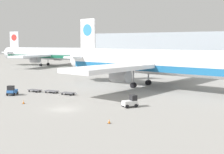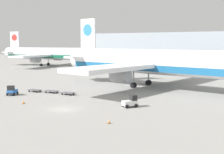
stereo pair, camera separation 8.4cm
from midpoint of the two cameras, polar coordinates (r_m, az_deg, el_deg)
The scene contains 11 objects.
ground_plane at distance 50.41m, azimuth -8.86°, elevation -5.87°, with size 400.00×400.00×0.00m, color gray.
terminal_building at distance 112.75m, azimuth 16.08°, elevation 4.26°, with size 90.00×18.20×14.00m.
airplane_main at distance 73.25m, azimuth 7.52°, elevation 2.56°, with size 57.89×48.64×17.00m.
airplane_distant at distance 143.15m, azimuth -11.26°, elevation 4.13°, with size 53.15×44.89×15.68m.
baggage_tug_foreground at distance 66.05m, azimuth -17.87°, elevation -2.43°, with size 2.41×2.80×2.00m.
baggage_tug_mid at distance 51.44m, azimuth 3.38°, elevation -4.56°, with size 2.61×2.81×2.00m.
baggage_dolly_lead at distance 69.18m, azimuth -13.99°, elevation -2.34°, with size 3.74×1.66×0.48m.
baggage_dolly_second at distance 66.99m, azimuth -11.04°, elevation -2.54°, with size 3.74×1.66×0.48m.
baggage_dolly_third at distance 64.01m, azimuth -8.10°, elevation -2.90°, with size 3.74×1.66×0.48m.
traffic_cone_near at distance 41.37m, azimuth -0.58°, elevation -8.09°, with size 0.40×0.40×0.60m.
traffic_cone_far at distance 56.36m, azimuth -15.92°, elevation -4.41°, with size 0.40×0.40×0.67m.
Camera 1 is at (32.15, -37.34, 10.60)m, focal length 50.00 mm.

